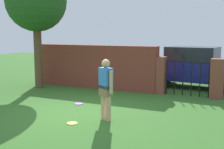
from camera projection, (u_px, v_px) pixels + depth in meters
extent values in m
plane|color=#336623|center=(77.00, 113.00, 8.53)|extent=(40.00, 40.00, 0.00)
cube|color=brown|center=(94.00, 66.00, 12.45)|extent=(5.46, 0.50, 1.78)
cylinder|color=brown|center=(38.00, 53.00, 12.35)|extent=(0.32, 0.32, 2.90)
sphere|color=#23511E|center=(36.00, 1.00, 12.05)|extent=(2.49, 2.49, 2.49)
cylinder|color=tan|center=(104.00, 104.00, 7.89)|extent=(0.14, 0.14, 0.85)
cylinder|color=tan|center=(108.00, 105.00, 7.71)|extent=(0.14, 0.14, 0.85)
cube|color=olive|center=(106.00, 91.00, 7.75)|extent=(0.42, 0.36, 0.28)
cube|color=#3372BF|center=(106.00, 78.00, 7.70)|extent=(0.42, 0.36, 0.55)
sphere|color=tan|center=(106.00, 64.00, 7.65)|extent=(0.22, 0.22, 0.22)
cylinder|color=tan|center=(101.00, 80.00, 7.89)|extent=(0.09, 0.09, 0.58)
cylinder|color=tan|center=(111.00, 82.00, 7.53)|extent=(0.09, 0.09, 0.58)
cube|color=brown|center=(160.00, 75.00, 11.28)|extent=(0.44, 0.44, 1.40)
cube|color=brown|center=(217.00, 79.00, 10.40)|extent=(0.44, 0.44, 1.40)
cylinder|color=black|center=(167.00, 77.00, 11.17)|extent=(0.04, 0.04, 1.30)
cylinder|color=black|center=(175.00, 77.00, 11.04)|extent=(0.04, 0.04, 1.30)
cylinder|color=black|center=(183.00, 78.00, 10.91)|extent=(0.04, 0.04, 1.30)
cylinder|color=black|center=(191.00, 78.00, 10.78)|extent=(0.04, 0.04, 1.30)
cylinder|color=black|center=(200.00, 79.00, 10.65)|extent=(0.04, 0.04, 1.30)
cylinder|color=black|center=(209.00, 79.00, 10.52)|extent=(0.04, 0.04, 1.30)
cube|color=navy|center=(192.00, 70.00, 12.50)|extent=(4.34, 2.08, 0.80)
cube|color=#1E2328|center=(193.00, 54.00, 12.41)|extent=(2.13, 1.68, 0.60)
cylinder|color=black|center=(154.00, 80.00, 12.53)|extent=(0.66, 0.28, 0.64)
cylinder|color=black|center=(168.00, 75.00, 13.97)|extent=(0.66, 0.28, 0.64)
cylinder|color=black|center=(221.00, 86.00, 11.15)|extent=(0.66, 0.28, 0.64)
cylinder|color=purple|center=(79.00, 104.00, 9.62)|extent=(0.27, 0.27, 0.02)
cylinder|color=yellow|center=(72.00, 123.00, 7.55)|extent=(0.27, 0.27, 0.02)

